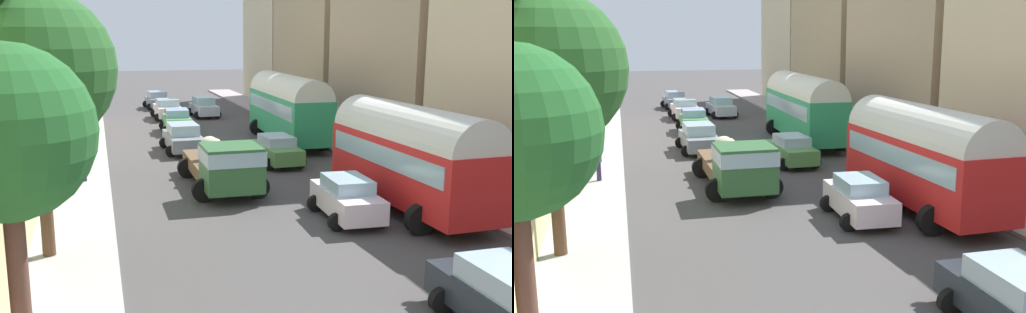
% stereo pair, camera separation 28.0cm
% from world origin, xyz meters
% --- Properties ---
extents(ground_plane, '(154.00, 154.00, 0.00)m').
position_xyz_m(ground_plane, '(0.00, 27.00, 0.00)').
color(ground_plane, '#464343').
extents(sidewalk_left, '(2.50, 70.00, 0.14)m').
position_xyz_m(sidewalk_left, '(-7.25, 27.00, 0.07)').
color(sidewalk_left, '#A8A7A4').
rests_on(sidewalk_left, ground).
extents(sidewalk_right, '(2.50, 70.00, 0.14)m').
position_xyz_m(sidewalk_right, '(7.25, 27.00, 0.07)').
color(sidewalk_right, '#A19295').
rests_on(sidewalk_right, ground).
extents(building_left_3, '(6.46, 12.17, 11.02)m').
position_xyz_m(building_left_3, '(-11.44, 36.02, 5.54)').
color(building_left_3, '#CEB78F').
rests_on(building_left_3, ground).
extents(building_right_2, '(4.45, 11.13, 13.59)m').
position_xyz_m(building_right_2, '(10.72, 25.93, 6.79)').
color(building_right_2, tan).
rests_on(building_right_2, ground).
extents(building_right_3, '(4.54, 11.80, 11.71)m').
position_xyz_m(building_right_3, '(10.77, 38.38, 5.86)').
color(building_right_3, tan).
rests_on(building_right_3, ground).
extents(building_right_4, '(5.08, 10.49, 14.35)m').
position_xyz_m(building_right_4, '(10.81, 49.79, 7.20)').
color(building_right_4, beige).
rests_on(building_right_4, ground).
extents(parked_bus_0, '(3.41, 8.22, 3.87)m').
position_xyz_m(parked_bus_0, '(4.44, 13.55, 2.14)').
color(parked_bus_0, red).
rests_on(parked_bus_0, ground).
extents(parked_bus_1, '(3.28, 9.73, 4.03)m').
position_xyz_m(parked_bus_1, '(4.57, 28.07, 2.24)').
color(parked_bus_1, '#2A9A61').
rests_on(parked_bus_1, ground).
extents(cargo_truck_0, '(3.08, 6.80, 2.17)m').
position_xyz_m(cargo_truck_0, '(-1.51, 17.79, 1.17)').
color(cargo_truck_0, '#2D5B30').
rests_on(cargo_truck_0, ground).
extents(car_0, '(2.38, 4.24, 1.56)m').
position_xyz_m(car_0, '(-1.91, 26.74, 0.78)').
color(car_0, slate).
rests_on(car_0, ground).
extents(car_1, '(2.30, 3.70, 1.55)m').
position_xyz_m(car_1, '(-1.35, 33.44, 0.78)').
color(car_1, '#428F4B').
rests_on(car_1, ground).
extents(car_2, '(2.43, 4.03, 1.53)m').
position_xyz_m(car_2, '(-1.20, 39.94, 0.78)').
color(car_2, silver).
rests_on(car_2, ground).
extents(car_3, '(2.38, 3.85, 1.52)m').
position_xyz_m(car_3, '(-1.32, 46.76, 0.76)').
color(car_3, gray).
rests_on(car_3, ground).
extents(car_4, '(2.24, 4.02, 1.53)m').
position_xyz_m(car_4, '(1.90, 4.74, 0.77)').
color(car_4, '#212831').
rests_on(car_4, ground).
extents(car_5, '(2.23, 3.67, 1.51)m').
position_xyz_m(car_5, '(1.82, 13.09, 0.76)').
color(car_5, silver).
rests_on(car_5, ground).
extents(car_6, '(2.27, 3.84, 1.47)m').
position_xyz_m(car_6, '(2.08, 22.22, 0.75)').
color(car_6, '#559349').
rests_on(car_6, ground).
extents(car_7, '(2.34, 3.94, 1.57)m').
position_xyz_m(car_7, '(1.67, 40.38, 0.78)').
color(car_7, silver).
rests_on(car_7, ground).
extents(pedestrian_1, '(0.42, 0.42, 1.82)m').
position_xyz_m(pedestrian_1, '(-7.06, 20.60, 1.07)').
color(pedestrian_1, '#2F2548').
rests_on(pedestrian_1, ground).
extents(roadside_tree_0, '(3.13, 3.13, 6.21)m').
position_xyz_m(roadside_tree_0, '(-7.90, 5.71, 4.60)').
color(roadside_tree_0, brown).
rests_on(roadside_tree_0, ground).
extents(roadside_tree_1, '(4.32, 4.32, 7.57)m').
position_xyz_m(roadside_tree_1, '(-7.90, 11.81, 5.39)').
color(roadside_tree_1, brown).
rests_on(roadside_tree_1, ground).
extents(roadside_tree_2, '(3.21, 3.21, 5.58)m').
position_xyz_m(roadside_tree_2, '(-7.90, 21.41, 3.94)').
color(roadside_tree_2, brown).
rests_on(roadside_tree_2, ground).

